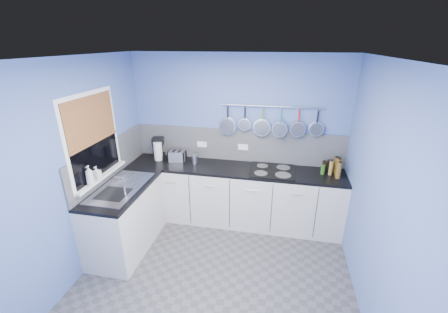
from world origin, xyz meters
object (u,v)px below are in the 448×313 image
(coffee_maker, at_px, (158,148))
(hob, at_px, (272,171))
(soap_bottle_a, at_px, (89,175))
(soap_bottle_b, at_px, (97,173))
(canister, at_px, (195,159))
(toaster, at_px, (177,156))
(paper_towel, at_px, (158,151))

(coffee_maker, bearing_deg, hob, -19.11)
(coffee_maker, bearing_deg, soap_bottle_a, -117.42)
(soap_bottle_b, bearing_deg, hob, 25.54)
(soap_bottle_a, height_order, canister, soap_bottle_a)
(toaster, bearing_deg, canister, -21.29)
(toaster, xyz_separation_m, hob, (1.47, -0.08, -0.07))
(hob, bearing_deg, soap_bottle_b, -154.46)
(soap_bottle_a, distance_m, canister, 1.52)
(toaster, bearing_deg, paper_towel, 165.73)
(soap_bottle_a, height_order, toaster, soap_bottle_a)
(paper_towel, xyz_separation_m, coffee_maker, (-0.03, 0.07, 0.02))
(coffee_maker, height_order, toaster, coffee_maker)
(soap_bottle_b, relative_size, coffee_maker, 0.53)
(soap_bottle_b, relative_size, hob, 0.27)
(toaster, bearing_deg, coffee_maker, 153.70)
(soap_bottle_b, height_order, canister, soap_bottle_b)
(soap_bottle_a, relative_size, hob, 0.38)
(soap_bottle_a, relative_size, soap_bottle_b, 1.39)
(soap_bottle_a, distance_m, toaster, 1.39)
(coffee_maker, distance_m, toaster, 0.35)
(soap_bottle_a, bearing_deg, soap_bottle_b, 90.00)
(canister, bearing_deg, toaster, 174.21)
(hob, bearing_deg, paper_towel, 177.53)
(soap_bottle_a, xyz_separation_m, toaster, (0.63, 1.22, -0.19))
(soap_bottle_b, relative_size, toaster, 0.68)
(soap_bottle_a, distance_m, soap_bottle_b, 0.14)
(soap_bottle_a, xyz_separation_m, soap_bottle_b, (0.00, 0.13, -0.03))
(soap_bottle_b, xyz_separation_m, toaster, (0.63, 1.09, -0.16))
(coffee_maker, bearing_deg, paper_towel, -82.23)
(soap_bottle_b, height_order, paper_towel, soap_bottle_b)
(soap_bottle_a, relative_size, coffee_maker, 0.73)
(canister, relative_size, hob, 0.21)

